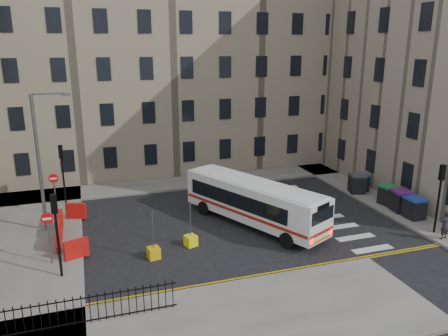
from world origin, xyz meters
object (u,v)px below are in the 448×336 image
bollard_yellow (191,241)px  bus (253,201)px  wheelie_bin_c (389,195)px  bollard_chevron (154,253)px  wheelie_bin_e (360,182)px  wheelie_bin_b (400,201)px  pedestrian (445,225)px  wheelie_bin_a (414,208)px  wheelie_bin_d (357,183)px  streetlamp (39,162)px

bollard_yellow → bus: bearing=21.3°
wheelie_bin_c → bollard_yellow: size_ratio=2.22×
bollard_yellow → bollard_chevron: 2.34m
bollard_yellow → bollard_chevron: same height
wheelie_bin_e → wheelie_bin_b: bearing=-99.1°
pedestrian → bollard_yellow: 14.27m
wheelie_bin_a → pedestrian: pedestrian is taller
wheelie_bin_c → wheelie_bin_d: (-0.55, 2.90, 0.04)m
wheelie_bin_a → bus: bearing=166.0°
wheelie_bin_a → bollard_yellow: size_ratio=2.22×
wheelie_bin_b → wheelie_bin_e: wheelie_bin_b is taller
bollard_chevron → wheelie_bin_b: bearing=4.4°
streetlamp → pedestrian: (21.40, -8.38, -3.35)m
pedestrian → bollard_yellow: bearing=-28.4°
wheelie_bin_e → bollard_chevron: bearing=-170.6°
wheelie_bin_c → pedestrian: 5.65m
wheelie_bin_d → streetlamp: bearing=-161.6°
streetlamp → bus: 12.70m
wheelie_bin_c → pedestrian: bearing=-104.8°
wheelie_bin_d → pedestrian: (-0.13, -8.50, 0.13)m
bus → wheelie_bin_b: (9.93, -1.27, -0.70)m
wheelie_bin_d → bollard_yellow: (-13.84, -4.58, -0.55)m
wheelie_bin_e → pedestrian: 8.79m
wheelie_bin_d → wheelie_bin_b: bearing=-65.3°
bus → bollard_yellow: 4.88m
bus → bollard_yellow: (-4.39, -1.71, -1.26)m
wheelie_bin_a → wheelie_bin_b: 1.30m
streetlamp → wheelie_bin_e: 22.26m
wheelie_bin_b → wheelie_bin_c: size_ratio=1.08×
bollard_chevron → wheelie_bin_d: bearing=18.7°
wheelie_bin_e → bollard_chevron: size_ratio=2.16×
bus → bollard_chevron: size_ratio=16.46×
wheelie_bin_a → bollard_chevron: wheelie_bin_a is taller
streetlamp → wheelie_bin_c: streetlamp is taller
wheelie_bin_a → wheelie_bin_c: wheelie_bin_a is taller
wheelie_bin_a → wheelie_bin_d: 5.46m
streetlamp → wheelie_bin_d: bearing=0.3°
pedestrian → wheelie_bin_a: bearing=-113.6°
pedestrian → bollard_chevron: 16.20m
streetlamp → bollard_chevron: size_ratio=13.57×
streetlamp → wheelie_bin_c: (22.08, -2.78, -3.52)m
streetlamp → wheelie_bin_a: 22.91m
bollard_chevron → streetlamp: bearing=136.1°
bollard_yellow → wheelie_bin_b: bearing=1.8°
bus → pedestrian: bus is taller
bus → wheelie_bin_e: (9.90, 3.14, -0.77)m
pedestrian → bollard_chevron: bearing=-23.4°
wheelie_bin_e → wheelie_bin_a: bearing=-99.4°
bollard_chevron → wheelie_bin_e: bearing=19.0°
bus → bollard_chevron: 7.16m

